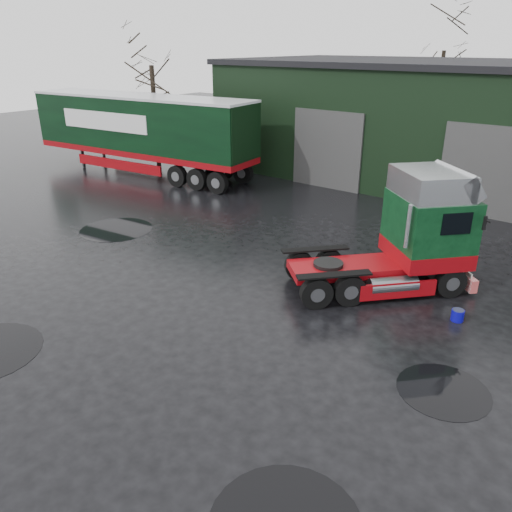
{
  "coord_description": "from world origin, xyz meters",
  "views": [
    {
      "loc": [
        7.15,
        -8.98,
        7.2
      ],
      "look_at": [
        -0.71,
        1.11,
        1.7
      ],
      "focal_mm": 35.0,
      "sensor_mm": 36.0,
      "label": 1
    }
  ],
  "objects_px": {
    "wash_bucket": "(458,315)",
    "tree_back_a": "(440,78)",
    "tree_left": "(154,95)",
    "hero_tractor": "(377,232)",
    "trailer_left": "(142,135)"
  },
  "relations": [
    {
      "from": "tree_back_a",
      "to": "trailer_left",
      "type": "bearing_deg",
      "value": -116.57
    },
    {
      "from": "hero_tractor",
      "to": "wash_bucket",
      "type": "relative_size",
      "value": 17.39
    },
    {
      "from": "tree_left",
      "to": "tree_back_a",
      "type": "relative_size",
      "value": 0.89
    },
    {
      "from": "hero_tractor",
      "to": "trailer_left",
      "type": "height_order",
      "value": "trailer_left"
    },
    {
      "from": "tree_back_a",
      "to": "wash_bucket",
      "type": "bearing_deg",
      "value": -68.64
    },
    {
      "from": "tree_left",
      "to": "hero_tractor",
      "type": "bearing_deg",
      "value": -22.28
    },
    {
      "from": "hero_tractor",
      "to": "tree_left",
      "type": "relative_size",
      "value": 0.71
    },
    {
      "from": "hero_tractor",
      "to": "trailer_left",
      "type": "bearing_deg",
      "value": -155.45
    },
    {
      "from": "trailer_left",
      "to": "wash_bucket",
      "type": "distance_m",
      "value": 21.09
    },
    {
      "from": "trailer_left",
      "to": "tree_left",
      "type": "height_order",
      "value": "tree_left"
    },
    {
      "from": "tree_left",
      "to": "tree_back_a",
      "type": "height_order",
      "value": "tree_back_a"
    },
    {
      "from": "trailer_left",
      "to": "tree_back_a",
      "type": "xyz_separation_m",
      "value": [
        10.0,
        20.0,
        2.49
      ]
    },
    {
      "from": "trailer_left",
      "to": "tree_back_a",
      "type": "bearing_deg",
      "value": -33.0
    },
    {
      "from": "wash_bucket",
      "to": "tree_back_a",
      "type": "relative_size",
      "value": 0.04
    },
    {
      "from": "wash_bucket",
      "to": "tree_back_a",
      "type": "height_order",
      "value": "tree_back_a"
    }
  ]
}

